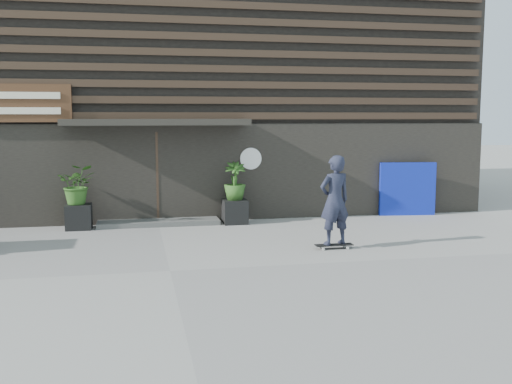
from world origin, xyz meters
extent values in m
plane|color=gray|center=(0.00, 0.00, 0.00)|extent=(80.00, 80.00, 0.00)
cube|color=#454543|center=(0.00, 4.60, 0.06)|extent=(3.00, 0.80, 0.12)
cube|color=black|center=(-1.90, 4.40, 0.30)|extent=(0.60, 0.60, 0.60)
imported|color=#2D591E|center=(-1.90, 4.40, 1.08)|extent=(0.86, 0.75, 0.96)
cube|color=black|center=(1.90, 4.40, 0.30)|extent=(0.60, 0.60, 0.60)
imported|color=#2D591E|center=(1.90, 4.40, 1.08)|extent=(0.54, 0.54, 0.96)
cube|color=#0B1998|center=(6.72, 4.70, 0.72)|extent=(1.54, 0.29, 1.44)
cube|color=black|center=(0.00, 10.00, 4.00)|extent=(18.00, 10.00, 8.00)
cube|color=black|center=(0.00, 4.94, 1.25)|extent=(18.00, 0.12, 2.50)
cube|color=#38281E|center=(0.00, 4.88, 2.70)|extent=(17.60, 0.08, 0.18)
cube|color=#38281E|center=(0.00, 4.88, 3.09)|extent=(17.60, 0.08, 0.18)
cube|color=#38281E|center=(0.00, 4.88, 3.48)|extent=(17.60, 0.08, 0.18)
cube|color=#38281E|center=(0.00, 4.88, 3.88)|extent=(17.60, 0.08, 0.18)
cube|color=#38281E|center=(0.00, 4.88, 4.27)|extent=(17.60, 0.08, 0.18)
cube|color=#38281E|center=(0.00, 4.88, 4.66)|extent=(17.60, 0.08, 0.18)
cube|color=#38281E|center=(0.00, 4.88, 5.05)|extent=(17.60, 0.08, 0.18)
cube|color=#38281E|center=(0.00, 4.88, 5.45)|extent=(17.60, 0.08, 0.18)
cube|color=black|center=(0.00, 4.50, 2.55)|extent=(4.50, 1.00, 0.15)
cube|color=black|center=(0.00, 5.10, 1.15)|extent=(2.40, 0.30, 2.30)
cube|color=#38281E|center=(0.00, 4.92, 1.15)|extent=(0.06, 0.10, 2.30)
cube|color=#472B19|center=(-3.20, 4.80, 3.00)|extent=(2.40, 0.10, 0.90)
cube|color=beige|center=(-3.20, 4.73, 3.18)|extent=(1.90, 0.02, 0.16)
cube|color=beige|center=(-3.20, 4.73, 2.82)|extent=(1.90, 0.02, 0.16)
cylinder|color=white|center=(2.40, 4.86, 1.60)|extent=(0.56, 0.03, 0.56)
cube|color=black|center=(3.39, 1.09, 0.09)|extent=(0.78, 0.20, 0.02)
cylinder|color=beige|center=(3.13, 0.99, 0.03)|extent=(0.06, 0.03, 0.06)
cylinder|color=beige|center=(3.13, 1.19, 0.03)|extent=(0.06, 0.03, 0.06)
cylinder|color=beige|center=(3.65, 0.99, 0.03)|extent=(0.06, 0.03, 0.06)
cylinder|color=beige|center=(3.65, 1.19, 0.03)|extent=(0.06, 0.03, 0.06)
imported|color=black|center=(3.39, 1.09, 1.01)|extent=(0.74, 0.57, 1.82)
camera|label=1|loc=(-0.58, -10.33, 2.70)|focal=42.04mm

